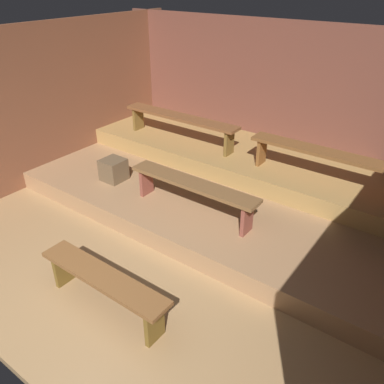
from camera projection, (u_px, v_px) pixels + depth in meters
ground at (195, 227)px, 5.44m from camera, size 6.47×5.54×0.08m
wall_back at (280, 98)px, 6.50m from camera, size 6.47×0.06×2.42m
wall_left at (51, 103)px, 6.30m from camera, size 0.06×5.54×2.42m
platform_lower at (226, 193)px, 5.92m from camera, size 5.67×3.12×0.26m
platform_middle at (253, 160)px, 6.34m from camera, size 5.67×1.57×0.26m
bench_floor_center at (103, 282)px, 3.91m from camera, size 1.57×0.29×0.45m
bench_lower_center at (193, 188)px, 5.06m from camera, size 1.86×0.29×0.45m
bench_middle_left at (180, 120)px, 6.53m from camera, size 2.17×0.29×0.45m
bench_middle_right at (327, 157)px, 5.24m from camera, size 2.17×0.29×0.45m
wooden_crate_lower at (114, 170)px, 5.95m from camera, size 0.33×0.33×0.33m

